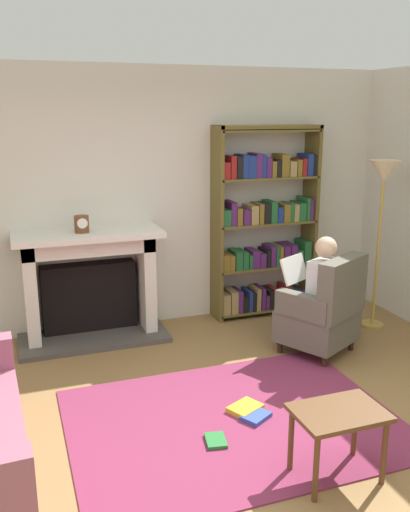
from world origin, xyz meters
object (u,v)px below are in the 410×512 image
object	(u,v)px
fireplace	(90,281)
armchair_reading	(324,311)
seated_reader	(314,289)
floor_lamp	(383,187)
mantel_clock	(82,224)
bookshelf	(265,225)
side_table	(338,421)

from	to	relation	value
fireplace	armchair_reading	bearing A→B (deg)	-29.97
seated_reader	floor_lamp	size ratio (longest dim) A/B	0.64
fireplace	armchair_reading	size ratio (longest dim) A/B	1.51
mantel_clock	bookshelf	size ratio (longest dim) A/B	0.08
fireplace	armchair_reading	distance (m)	2.32
armchair_reading	floor_lamp	size ratio (longest dim) A/B	0.55
fireplace	seated_reader	xyz separation A→B (m)	(1.95, -1.06, 0.03)
bookshelf	floor_lamp	world-z (taller)	bookshelf
mantel_clock	floor_lamp	size ratio (longest dim) A/B	0.09
mantel_clock	floor_lamp	distance (m)	3.03
armchair_reading	side_table	distance (m)	1.88
fireplace	floor_lamp	distance (m)	3.12
floor_lamp	mantel_clock	bearing A→B (deg)	167.95
seated_reader	side_table	xyz separation A→B (m)	(-0.85, -1.75, -0.23)
fireplace	bookshelf	bearing A→B (deg)	1.00
floor_lamp	side_table	bearing A→B (deg)	-130.64
fireplace	side_table	world-z (taller)	fireplace
fireplace	floor_lamp	size ratio (longest dim) A/B	0.83
mantel_clock	floor_lamp	world-z (taller)	floor_lamp
mantel_clock	seated_reader	distance (m)	2.30
bookshelf	seated_reader	bearing A→B (deg)	-89.80
floor_lamp	fireplace	bearing A→B (deg)	165.81
seated_reader	floor_lamp	world-z (taller)	floor_lamp
seated_reader	bookshelf	bearing A→B (deg)	-118.42
armchair_reading	floor_lamp	world-z (taller)	floor_lamp
bookshelf	seated_reader	world-z (taller)	bookshelf
mantel_clock	floor_lamp	xyz separation A→B (m)	(2.95, -0.63, 0.31)
fireplace	floor_lamp	xyz separation A→B (m)	(2.89, -0.73, 0.92)
fireplace	armchair_reading	xyz separation A→B (m)	(2.01, -1.16, -0.16)
fireplace	mantel_clock	xyz separation A→B (m)	(-0.06, -0.10, 0.61)
side_table	bookshelf	bearing A→B (deg)	73.48
armchair_reading	seated_reader	distance (m)	0.23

